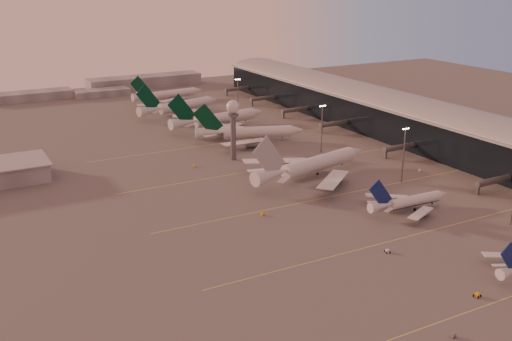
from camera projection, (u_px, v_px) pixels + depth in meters
name	position (u px, v px, depth m)	size (l,w,h in m)	color
ground	(386.00, 259.00, 191.70)	(700.00, 700.00, 0.00)	#4C4A4A
taxiway_markings	(354.00, 191.00, 252.01)	(180.00, 185.25, 0.02)	#EBE253
terminal	(409.00, 120.00, 329.13)	(57.00, 362.00, 23.04)	black
radar_tower	(233.00, 118.00, 287.48)	(6.40, 6.40, 31.10)	#54575C
mast_b	(404.00, 152.00, 258.19)	(3.60, 0.56, 25.00)	#54575C
mast_c	(322.00, 126.00, 301.80)	(3.60, 0.56, 25.00)	#54575C
mast_d	(238.00, 96.00, 375.97)	(3.60, 0.56, 25.00)	#54575C
distant_horizon	(113.00, 86.00, 462.88)	(165.00, 37.50, 9.00)	slate
narrowbody_mid	(410.00, 203.00, 230.13)	(38.79, 30.96, 15.15)	silver
widebody_white	(312.00, 168.00, 267.41)	(68.27, 54.10, 24.39)	silver
greentail_a	(250.00, 135.00, 323.96)	(57.76, 45.85, 21.87)	silver
greentail_b	(219.00, 121.00, 352.46)	(64.93, 52.13, 23.65)	silver
greentail_c	(180.00, 108.00, 386.56)	(61.89, 49.32, 23.01)	silver
greentail_d	(169.00, 96.00, 427.09)	(55.97, 44.96, 20.37)	silver
gsv_truck_a	(454.00, 332.00, 150.55)	(6.39, 3.47, 2.44)	#5B5E60
gsv_tug_near	(477.00, 295.00, 169.23)	(3.12, 4.32, 1.12)	orange
gsv_tug_mid	(387.00, 251.00, 196.17)	(4.02, 3.12, 1.01)	silver
gsv_truck_b	(410.00, 196.00, 242.68)	(5.61, 2.83, 2.16)	silver
gsv_truck_c	(263.00, 213.00, 226.26)	(5.46, 3.08, 2.08)	orange
gsv_catering_b	(420.00, 168.00, 275.61)	(4.87, 2.44, 3.93)	silver
gsv_tug_far	(267.00, 171.00, 275.22)	(3.55, 3.91, 0.96)	silver
gsv_truck_d	(194.00, 165.00, 282.73)	(2.74, 5.28, 2.03)	orange
gsv_tug_hangar	(259.00, 129.00, 348.80)	(3.70, 2.93, 0.92)	orange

